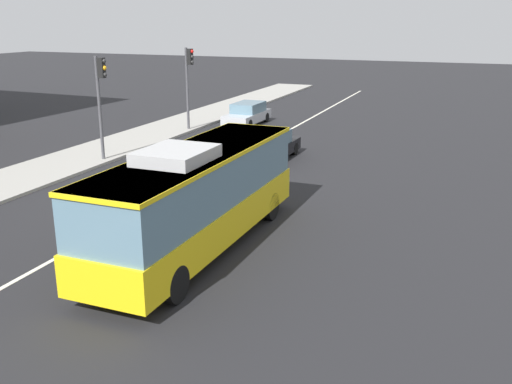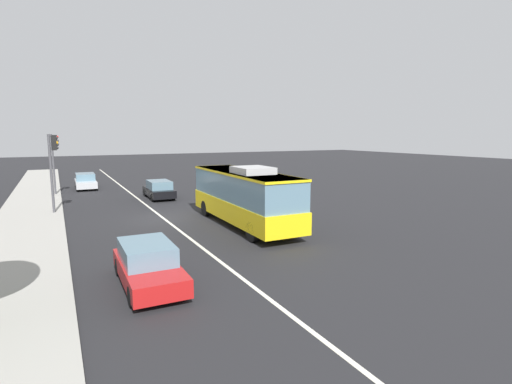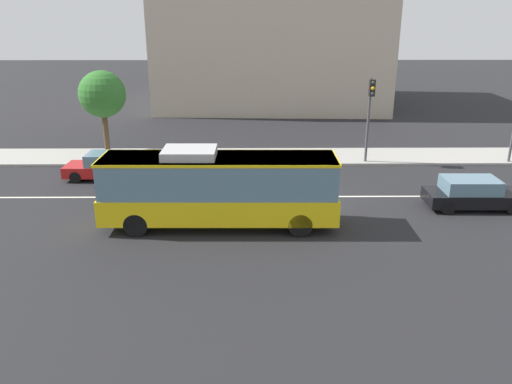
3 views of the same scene
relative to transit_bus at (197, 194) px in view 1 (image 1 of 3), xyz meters
The scene contains 8 objects.
ground_plane 5.73m from the transit_bus, 42.33° to the left, with size 160.00×160.00×0.00m, color black.
sidewalk_kerb 11.92m from the transit_bus, 70.06° to the left, with size 80.00×3.81×0.14m, color #9E9B93.
lane_centre_line 5.73m from the transit_bus, 42.33° to the left, with size 76.00×0.16×0.01m, color silver.
transit_bus is the anchor object (origin of this frame).
sedan_black 12.08m from the transit_bus, ahead, with size 4.52×1.87×1.46m.
sedan_silver 21.95m from the transit_bus, 18.55° to the left, with size 4.52×1.87×1.46m.
traffic_light_near_corner 19.73m from the transit_bus, 28.70° to the left, with size 0.34×0.62×5.20m.
traffic_light_mid_block 12.87m from the transit_bus, 48.58° to the left, with size 0.34×0.62×5.20m.
Camera 1 is at (-18.94, -11.53, 6.98)m, focal length 40.29 mm.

